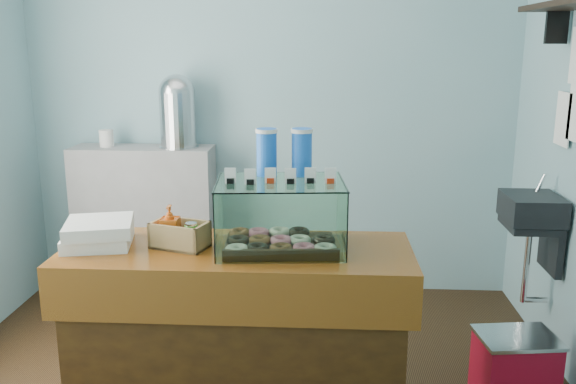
# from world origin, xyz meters

# --- Properties ---
(room_shell) EXTENTS (3.54, 3.04, 2.82)m
(room_shell) POSITION_xyz_m (0.03, 0.01, 1.71)
(room_shell) COLOR #7DABB6
(room_shell) RESTS_ON ground
(counter) EXTENTS (1.60, 0.60, 0.90)m
(counter) POSITION_xyz_m (0.00, -0.25, 0.46)
(counter) COLOR #47290D
(counter) RESTS_ON ground
(back_shelf) EXTENTS (1.00, 0.32, 1.10)m
(back_shelf) POSITION_xyz_m (-0.90, 1.32, 0.55)
(back_shelf) COLOR #959598
(back_shelf) RESTS_ON ground
(display_case) EXTENTS (0.61, 0.47, 0.53)m
(display_case) POSITION_xyz_m (0.20, -0.20, 1.07)
(display_case) COLOR black
(display_case) RESTS_ON counter
(condiment_crate) EXTENTS (0.28, 0.22, 0.19)m
(condiment_crate) POSITION_xyz_m (-0.27, -0.25, 0.97)
(condiment_crate) COLOR #A98354
(condiment_crate) RESTS_ON counter
(pastry_boxes) EXTENTS (0.37, 0.36, 0.12)m
(pastry_boxes) POSITION_xyz_m (-0.64, -0.24, 0.96)
(pastry_boxes) COLOR white
(pastry_boxes) RESTS_ON counter
(coffee_urn) EXTENTS (0.28, 0.28, 0.51)m
(coffee_urn) POSITION_xyz_m (-0.63, 1.31, 1.37)
(coffee_urn) COLOR silver
(coffee_urn) RESTS_ON back_shelf
(red_cooler) EXTENTS (0.43, 0.35, 0.35)m
(red_cooler) POSITION_xyz_m (1.40, 0.06, 0.18)
(red_cooler) COLOR red
(red_cooler) RESTS_ON ground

